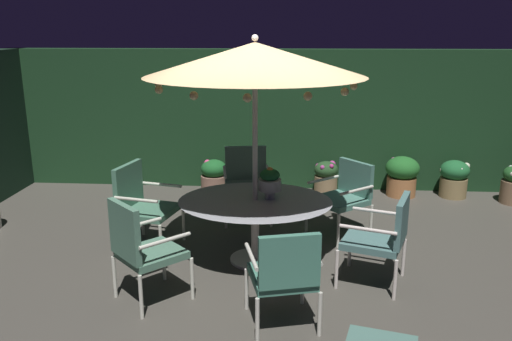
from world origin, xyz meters
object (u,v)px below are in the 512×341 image
Objects in this scene: patio_chair_south at (246,179)px; potted_plant_back_center at (454,178)px; centerpiece_planter at (270,181)px; patio_chair_southeast at (345,193)px; patio_umbrella at (255,60)px; patio_dining_table at (255,209)px; potted_plant_left_near at (326,177)px; patio_chair_southwest at (141,201)px; potted_plant_back_left at (214,176)px; potted_plant_left_far at (402,175)px; patio_chair_northeast at (285,272)px; patio_chair_north at (141,246)px; patio_chair_east at (383,234)px.

patio_chair_south is 1.68× the size of potted_plant_back_center.
centerpiece_planter is 0.39× the size of patio_chair_southeast.
patio_dining_table is at bearing -180.00° from patio_umbrella.
patio_chair_southwest is at bearing -135.69° from potted_plant_left_near.
potted_plant_left_near is at bearing 178.40° from potted_plant_back_center.
patio_chair_southeast is at bearing -40.69° from potted_plant_back_left.
potted_plant_back_left is 0.90× the size of potted_plant_back_center.
patio_umbrella is 2.47× the size of patio_chair_southwest.
patio_umbrella is 2.19m from patio_chair_south.
patio_dining_table is at bearing -129.93° from potted_plant_left_far.
patio_chair_northeast is (0.35, -1.36, -0.07)m from patio_dining_table.
potted_plant_back_center is (1.98, -0.06, 0.03)m from potted_plant_left_near.
patio_chair_north reaches higher than patio_dining_table.
centerpiece_planter reaches higher than patio_dining_table.
patio_chair_south is at bearing 105.74° from centerpiece_planter.
patio_chair_north is at bearing 164.91° from patio_chair_northeast.
patio_chair_south reaches higher than potted_plant_left_near.
patio_dining_table is 3.32m from potted_plant_left_far.
patio_chair_north is at bearing -135.22° from patio_umbrella.
patio_chair_southwest is (-1.54, 0.26, -0.35)m from centerpiece_planter.
centerpiece_planter reaches higher than patio_chair_south.
centerpiece_planter is 1.43m from patio_chair_south.
patio_umbrella reaches higher than patio_chair_east.
patio_dining_table is 1.41m from patio_chair_north.
centerpiece_planter is 1.30m from patio_chair_southeast.
patio_umbrella is at bearing -129.93° from potted_plant_left_far.
potted_plant_back_center is (1.85, 1.64, -0.24)m from patio_chair_southeast.
patio_chair_northeast is at bearing -98.60° from potted_plant_left_near.
patio_chair_southwest reaches higher than potted_plant_back_left.
patio_umbrella is (0.00, 0.00, 1.63)m from patio_dining_table.
patio_chair_southwest is (-1.38, 0.32, -0.04)m from patio_dining_table.
patio_chair_east is 0.94× the size of patio_chair_southwest.
patio_chair_northeast is at bearing -44.18° from patio_chair_southwest.
centerpiece_planter is 0.35× the size of patio_chair_north.
patio_chair_northeast is at bearing -107.88° from patio_chair_southeast.
patio_chair_south is at bearing -134.27° from potted_plant_left_near.
patio_chair_northeast is 4.29m from potted_plant_left_far.
patio_chair_north is at bearing -167.27° from patio_chair_east.
centerpiece_planter is 0.37× the size of patio_chair_south.
patio_chair_southwest reaches higher than patio_chair_south.
patio_chair_southwest reaches higher than patio_chair_northeast.
patio_chair_southeast is 1.80× the size of potted_plant_left_near.
patio_chair_southeast is 0.92× the size of patio_chair_southwest.
potted_plant_left_far is (1.97, 2.48, -0.59)m from centerpiece_planter.
patio_chair_northeast is at bearing -137.63° from patio_chair_east.
patio_chair_east is (2.33, 0.53, -0.03)m from patio_chair_north.
patio_dining_table is 1.66× the size of patio_chair_north.
potted_plant_back_left is (0.16, 3.55, -0.32)m from patio_chair_north.
patio_dining_table reaches higher than potted_plant_left_near.
potted_plant_left_far is (3.50, 2.22, -0.23)m from patio_chair_southwest.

